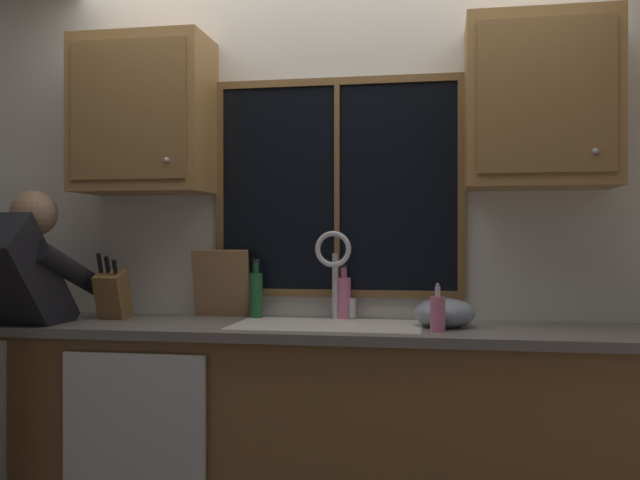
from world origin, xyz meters
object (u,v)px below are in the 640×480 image
knife_block (113,295)px  mixing_bowl (444,313)px  cutting_board (222,284)px  bottle_green_glass (344,297)px  soap_dispenser (438,313)px  bottle_tall_clear (256,294)px

knife_block → mixing_bowl: bearing=-0.9°
cutting_board → bottle_green_glass: size_ratio=1.29×
cutting_board → soap_dispenser: (1.00, -0.35, -0.08)m
cutting_board → mixing_bowl: size_ratio=1.27×
knife_block → soap_dispenser: (1.46, -0.18, -0.04)m
bottle_green_glass → cutting_board: bearing=-178.2°
soap_dispenser → bottle_green_glass: bearing=139.2°
cutting_board → mixing_bowl: (1.03, -0.19, -0.10)m
soap_dispenser → knife_block: bearing=173.0°
mixing_bowl → bottle_tall_clear: 0.88m
cutting_board → bottle_tall_clear: 0.17m
knife_block → bottle_green_glass: (1.04, 0.19, -0.01)m
knife_block → bottle_green_glass: knife_block is taller
bottle_green_glass → bottle_tall_clear: 0.41m
bottle_green_glass → soap_dispenser: bearing=-40.8°
knife_block → cutting_board: bearing=20.0°
bottle_tall_clear → bottle_green_glass: bearing=3.9°
cutting_board → knife_block: bearing=-160.0°
soap_dispenser → bottle_tall_clear: size_ratio=0.71×
cutting_board → mixing_bowl: bearing=-10.6°
knife_block → bottle_tall_clear: bearing=14.1°
soap_dispenser → bottle_tall_clear: bottle_tall_clear is taller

